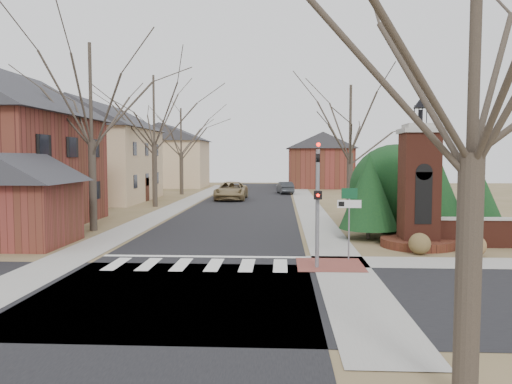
# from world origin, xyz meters

# --- Properties ---
(ground) EXTENTS (120.00, 120.00, 0.00)m
(ground) POSITION_xyz_m (0.00, 0.00, 0.00)
(ground) COLOR brown
(ground) RESTS_ON ground
(main_street) EXTENTS (8.00, 70.00, 0.01)m
(main_street) POSITION_xyz_m (0.00, 22.00, 0.01)
(main_street) COLOR black
(main_street) RESTS_ON ground
(cross_street) EXTENTS (120.00, 8.00, 0.01)m
(cross_street) POSITION_xyz_m (0.00, -3.00, 0.01)
(cross_street) COLOR black
(cross_street) RESTS_ON ground
(crosswalk_zone) EXTENTS (8.00, 2.20, 0.02)m
(crosswalk_zone) POSITION_xyz_m (0.00, 0.80, 0.01)
(crosswalk_zone) COLOR silver
(crosswalk_zone) RESTS_ON ground
(stop_bar) EXTENTS (8.00, 0.35, 0.02)m
(stop_bar) POSITION_xyz_m (0.00, 2.30, 0.01)
(stop_bar) COLOR silver
(stop_bar) RESTS_ON ground
(sidewalk_right_main) EXTENTS (2.00, 60.00, 0.02)m
(sidewalk_right_main) POSITION_xyz_m (5.20, 22.00, 0.01)
(sidewalk_right_main) COLOR gray
(sidewalk_right_main) RESTS_ON ground
(sidewalk_left) EXTENTS (2.00, 60.00, 0.02)m
(sidewalk_left) POSITION_xyz_m (-5.20, 22.00, 0.01)
(sidewalk_left) COLOR gray
(sidewalk_left) RESTS_ON ground
(curb_apron) EXTENTS (2.40, 2.40, 0.02)m
(curb_apron) POSITION_xyz_m (4.80, 1.00, 0.01)
(curb_apron) COLOR brown
(curb_apron) RESTS_ON ground
(traffic_signal_pole) EXTENTS (0.28, 0.41, 4.50)m
(traffic_signal_pole) POSITION_xyz_m (4.30, 0.57, 2.59)
(traffic_signal_pole) COLOR slate
(traffic_signal_pole) RESTS_ON ground
(sign_post) EXTENTS (0.90, 0.07, 2.75)m
(sign_post) POSITION_xyz_m (5.59, 1.99, 1.95)
(sign_post) COLOR slate
(sign_post) RESTS_ON ground
(brick_gate_monument) EXTENTS (3.20, 3.20, 6.47)m
(brick_gate_monument) POSITION_xyz_m (9.00, 4.99, 2.17)
(brick_gate_monument) COLOR #552419
(brick_gate_monument) RESTS_ON ground
(house_stucco_left) EXTENTS (9.80, 12.80, 9.28)m
(house_stucco_left) POSITION_xyz_m (-13.50, 27.00, 4.59)
(house_stucco_left) COLOR #D1AF8B
(house_stucco_left) RESTS_ON ground
(garage_left) EXTENTS (4.80, 4.80, 4.29)m
(garage_left) POSITION_xyz_m (-8.52, 4.49, 2.24)
(garage_left) COLOR maroon
(garage_left) RESTS_ON ground
(house_distant_left) EXTENTS (10.80, 8.80, 8.53)m
(house_distant_left) POSITION_xyz_m (-12.01, 48.00, 4.25)
(house_distant_left) COLOR #D1AF8B
(house_distant_left) RESTS_ON ground
(house_distant_right) EXTENTS (8.80, 8.80, 7.30)m
(house_distant_right) POSITION_xyz_m (7.99, 47.99, 3.65)
(house_distant_right) COLOR maroon
(house_distant_right) RESTS_ON ground
(evergreen_near) EXTENTS (2.80, 2.80, 4.10)m
(evergreen_near) POSITION_xyz_m (7.20, 7.00, 2.30)
(evergreen_near) COLOR #473D33
(evergreen_near) RESTS_ON ground
(evergreen_mid) EXTENTS (3.40, 3.40, 4.70)m
(evergreen_mid) POSITION_xyz_m (10.50, 8.20, 2.60)
(evergreen_mid) COLOR #473D33
(evergreen_mid) RESTS_ON ground
(evergreen_far) EXTENTS (2.40, 2.40, 3.30)m
(evergreen_far) POSITION_xyz_m (12.50, 7.20, 1.90)
(evergreen_far) COLOR #473D33
(evergreen_far) RESTS_ON ground
(evergreen_mass) EXTENTS (4.80, 4.80, 4.80)m
(evergreen_mass) POSITION_xyz_m (9.00, 9.50, 2.40)
(evergreen_mass) COLOR black
(evergreen_mass) RESTS_ON ground
(bare_tree_0) EXTENTS (8.05, 8.05, 11.15)m
(bare_tree_0) POSITION_xyz_m (-7.00, 9.00, 7.70)
(bare_tree_0) COLOR #473D33
(bare_tree_0) RESTS_ON ground
(bare_tree_1) EXTENTS (8.40, 8.40, 11.64)m
(bare_tree_1) POSITION_xyz_m (-7.00, 22.00, 8.03)
(bare_tree_1) COLOR #473D33
(bare_tree_1) RESTS_ON ground
(bare_tree_2) EXTENTS (7.35, 7.35, 10.19)m
(bare_tree_2) POSITION_xyz_m (-7.50, 35.00, 7.03)
(bare_tree_2) COLOR #473D33
(bare_tree_2) RESTS_ON ground
(bare_tree_3) EXTENTS (7.00, 7.00, 9.70)m
(bare_tree_3) POSITION_xyz_m (7.50, 16.00, 6.69)
(bare_tree_3) COLOR #473D33
(bare_tree_3) RESTS_ON ground
(pickup_truck) EXTENTS (2.75, 5.95, 1.65)m
(pickup_truck) POSITION_xyz_m (-1.60, 28.67, 0.83)
(pickup_truck) COLOR #8E784D
(pickup_truck) RESTS_ON ground
(distant_car) EXTENTS (2.00, 4.10, 1.29)m
(distant_car) POSITION_xyz_m (3.40, 36.56, 0.65)
(distant_car) COLOR #2E3136
(distant_car) RESTS_ON ground
(dry_shrub_left) EXTENTS (0.88, 0.88, 0.88)m
(dry_shrub_left) POSITION_xyz_m (8.60, 3.23, 0.44)
(dry_shrub_left) COLOR brown
(dry_shrub_left) RESTS_ON ground
(dry_shrub_right) EXTENTS (0.83, 0.83, 0.83)m
(dry_shrub_right) POSITION_xyz_m (10.72, 3.00, 0.41)
(dry_shrub_right) COLOR brown
(dry_shrub_right) RESTS_ON ground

